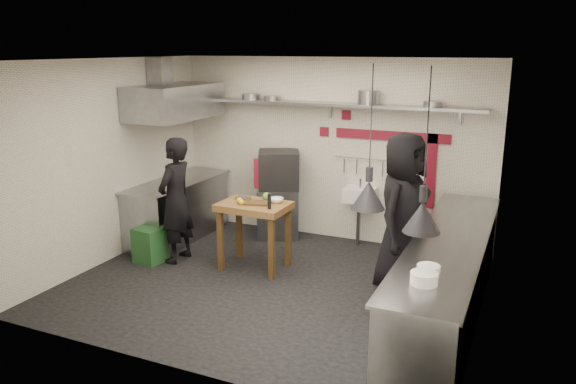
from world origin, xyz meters
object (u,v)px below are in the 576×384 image
at_px(prep_table, 255,236).
at_px(chef_right, 402,213).
at_px(oven_stand, 278,212).
at_px(chef_left, 176,200).
at_px(combi_oven, 279,170).
at_px(green_bin, 150,245).

relative_size(prep_table, chef_right, 0.47).
distance_m(oven_stand, chef_left, 1.81).
bearing_deg(oven_stand, chef_right, -53.23).
bearing_deg(oven_stand, combi_oven, -17.46).
bearing_deg(green_bin, prep_table, 15.24).
xyz_separation_m(prep_table, chef_right, (1.96, 0.13, 0.53)).
bearing_deg(prep_table, chef_right, 4.88).
height_order(combi_oven, prep_table, combi_oven).
height_order(green_bin, chef_right, chef_right).
relative_size(green_bin, prep_table, 0.54).
xyz_separation_m(oven_stand, chef_right, (2.24, -1.21, 0.59)).
xyz_separation_m(green_bin, prep_table, (1.45, 0.39, 0.21)).
bearing_deg(prep_table, chef_left, -169.33).
height_order(chef_left, chef_right, chef_right).
relative_size(prep_table, chef_left, 0.52).
height_order(green_bin, prep_table, prep_table).
relative_size(combi_oven, green_bin, 1.24).
height_order(prep_table, chef_right, chef_right).
relative_size(oven_stand, green_bin, 1.60).
height_order(oven_stand, chef_right, chef_right).
xyz_separation_m(green_bin, chef_left, (0.32, 0.20, 0.63)).
distance_m(combi_oven, chef_left, 1.78).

